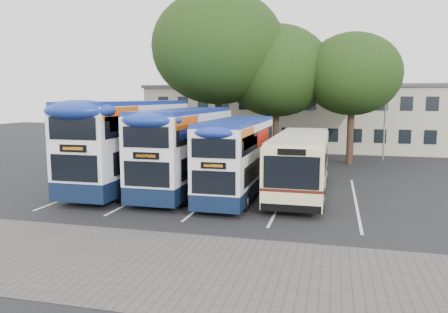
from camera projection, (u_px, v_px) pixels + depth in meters
name	position (u px, v px, depth m)	size (l,w,h in m)	color
ground	(276.00, 225.00, 17.28)	(120.00, 120.00, 0.00)	black
paving_strip	(186.00, 267.00, 12.96)	(40.00, 6.00, 0.01)	#595654
bay_lines	(217.00, 193.00, 22.99)	(14.12, 11.00, 0.01)	silver
depot_building	(312.00, 117.00, 42.78)	(32.40, 8.40, 6.20)	#BBB097
lamp_post	(386.00, 97.00, 34.32)	(0.25, 1.05, 9.06)	gray
tree_left	(218.00, 48.00, 33.37)	(10.18, 10.18, 13.13)	black
tree_mid	(277.00, 71.00, 33.84)	(8.34, 8.34, 10.60)	black
tree_right	(352.00, 74.00, 32.18)	(7.16, 7.16, 9.77)	black
bus_dd_left	(132.00, 139.00, 24.74)	(2.80, 11.56, 4.82)	#0F1C37
bus_dd_mid	(187.00, 146.00, 23.73)	(2.55, 10.53, 4.39)	#0F1C37
bus_dd_right	(238.00, 154.00, 22.31)	(2.27, 9.36, 3.90)	#0F1C37
bus_single	(301.00, 160.00, 22.90)	(2.65, 10.43, 3.11)	#F9F3A6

